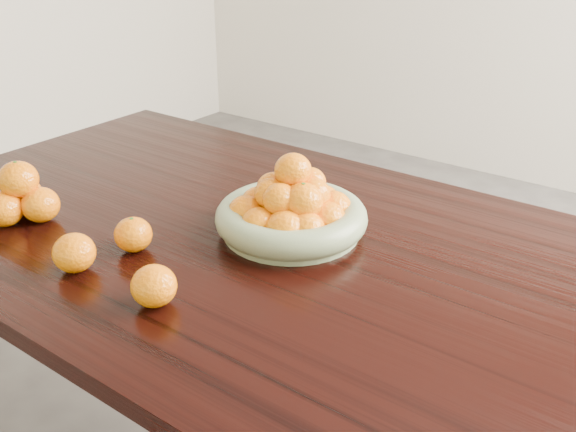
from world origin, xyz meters
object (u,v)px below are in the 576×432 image
Objects in this scene: dining_table at (298,287)px; loose_orange_0 at (133,235)px; fruit_bowl at (291,211)px; orange_pyramid at (22,197)px.

dining_table is 26.22× the size of loose_orange_0.
fruit_bowl is 2.04× the size of orange_pyramid.
orange_pyramid is (-0.57, -0.24, 0.14)m from dining_table.
fruit_bowl is at bearing 49.77° from loose_orange_0.
loose_orange_0 is (-0.27, -0.20, 0.12)m from dining_table.
dining_table is at bearing 23.04° from orange_pyramid.
loose_orange_0 reaches higher than dining_table.
loose_orange_0 is (0.31, 0.05, -0.02)m from orange_pyramid.
dining_table is at bearing 36.66° from loose_orange_0.
dining_table is 12.68× the size of orange_pyramid.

